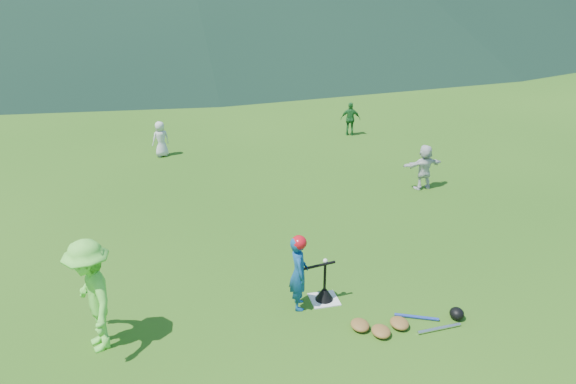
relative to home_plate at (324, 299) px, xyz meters
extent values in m
plane|color=#245212|center=(0.00, 0.00, -0.01)|extent=(120.00, 120.00, 0.00)
cube|color=silver|center=(0.00, 0.00, 0.00)|extent=(0.45, 0.45, 0.02)
sphere|color=white|center=(0.00, 0.00, 0.73)|extent=(0.08, 0.08, 0.08)
imported|color=navy|center=(-0.45, -0.06, 0.61)|extent=(0.36, 0.49, 1.24)
imported|color=#69E142|center=(-3.52, -0.34, 0.84)|extent=(0.93, 1.24, 1.71)
imported|color=silver|center=(-2.32, 7.93, 0.49)|extent=(0.57, 0.48, 1.00)
imported|color=#1E6527|center=(3.48, 8.55, 0.51)|extent=(0.66, 0.44, 1.04)
imported|color=silver|center=(3.73, 4.01, 0.54)|extent=(1.05, 0.42, 1.10)
cone|color=black|center=(0.00, 0.00, 0.10)|extent=(0.30, 0.30, 0.18)
cylinder|color=black|center=(0.00, 0.00, 0.44)|extent=(0.04, 0.04, 0.50)
ellipsoid|color=red|center=(-0.45, -0.06, 1.15)|extent=(0.24, 0.26, 0.22)
cylinder|color=black|center=(-0.15, -0.06, 0.69)|extent=(0.62, 0.12, 0.07)
ellipsoid|color=olive|center=(0.55, -1.08, 0.05)|extent=(0.28, 0.34, 0.13)
ellipsoid|color=olive|center=(0.90, -0.96, 0.05)|extent=(0.28, 0.34, 0.13)
ellipsoid|color=olive|center=(0.30, -0.86, 0.05)|extent=(0.28, 0.34, 0.13)
cylinder|color=silver|center=(1.45, -1.18, 0.02)|extent=(0.72, 0.10, 0.06)
cylinder|color=#263FA5|center=(1.25, -0.83, 0.02)|extent=(0.64, 0.34, 0.05)
ellipsoid|color=black|center=(1.85, -0.98, 0.08)|extent=(0.22, 0.24, 0.19)
cube|color=gray|center=(0.00, 28.00, 0.59)|extent=(70.00, 0.03, 1.20)
cube|color=yellow|center=(0.00, 28.00, 1.23)|extent=(70.00, 0.08, 0.08)
cylinder|color=gray|center=(0.00, 28.00, 0.59)|extent=(0.07, 0.07, 1.30)
cylinder|color=#382314|center=(-8.00, 35.00, 2.18)|extent=(0.56, 0.56, 4.38)
cylinder|color=#382314|center=(-3.20, 32.00, 1.60)|extent=(0.56, 0.56, 3.22)
cylinder|color=#382314|center=(1.60, 33.50, 1.90)|extent=(0.56, 0.56, 3.81)
cylinder|color=#382314|center=(11.20, 32.00, 1.62)|extent=(0.56, 0.56, 3.25)
cylinder|color=#382314|center=(16.00, 33.50, 1.91)|extent=(0.56, 0.56, 3.85)
cylinder|color=#382314|center=(25.60, 32.00, 1.63)|extent=(0.56, 0.56, 3.29)
camera|label=1|loc=(-2.43, -7.43, 5.23)|focal=35.00mm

